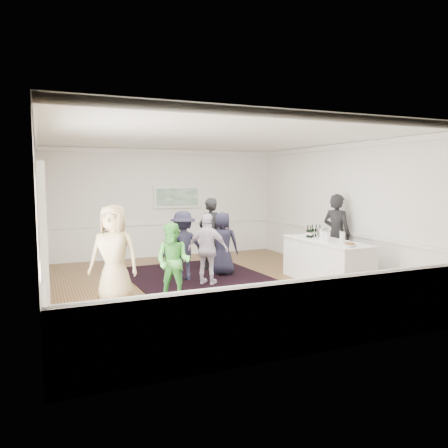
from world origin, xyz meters
name	(u,v)px	position (x,y,z in m)	size (l,w,h in m)	color
floor	(214,286)	(0.00, 0.00, 0.00)	(8.00, 8.00, 0.00)	brown
ceiling	(213,138)	(0.00, 0.00, 3.20)	(7.00, 8.00, 0.02)	white
wall_left	(37,219)	(-3.50, 0.00, 1.60)	(0.02, 8.00, 3.20)	white
wall_right	(345,209)	(3.50, 0.00, 1.60)	(0.02, 8.00, 3.20)	white
wall_back	(164,203)	(0.00, 4.00, 1.60)	(7.00, 0.02, 3.20)	white
wall_front	(326,235)	(0.00, -4.00, 1.60)	(7.00, 0.02, 3.20)	white
wainscoting	(214,263)	(0.00, 0.00, 0.50)	(7.00, 8.00, 1.00)	white
mirror	(39,204)	(-3.45, 1.30, 1.80)	(0.05, 1.25, 1.85)	gold
doorway	(42,242)	(-3.45, -1.90, 1.42)	(0.10, 1.78, 2.56)	white
landscape_painting	(177,197)	(0.40, 3.95, 1.78)	(1.44, 0.06, 0.66)	white
area_rug	(200,278)	(-0.04, 0.74, 0.01)	(3.07, 4.03, 0.02)	black
serving_table	(326,261)	(2.43, -0.74, 0.48)	(0.90, 2.37, 0.96)	white
bartender	(336,234)	(3.20, -0.08, 0.99)	(0.72, 0.47, 1.97)	black
guest_tan	(114,255)	(-2.23, -0.65, 0.94)	(0.92, 0.60, 1.88)	tan
guest_green	(173,261)	(-1.12, -0.69, 0.75)	(0.73, 0.57, 1.49)	#55CF53
guest_lilac	(208,249)	(-0.07, 0.15, 0.79)	(0.93, 0.39, 1.58)	silver
guest_dark_a	(183,246)	(-0.47, 0.72, 0.80)	(1.04, 0.60, 1.60)	black
guest_dark_b	(210,234)	(0.56, 1.67, 0.92)	(0.67, 0.44, 1.84)	black
guest_navy	(223,244)	(0.59, 0.91, 0.77)	(0.75, 0.49, 1.54)	black
wine_bottles	(314,231)	(2.47, -0.20, 1.12)	(0.39, 0.25, 0.31)	black
juice_pitchers	(331,236)	(2.39, -0.95, 1.08)	(0.45, 0.35, 0.24)	#5EAE3E
ice_bucket	(322,234)	(2.46, -0.51, 1.08)	(0.26, 0.26, 0.24)	silver
nut_bowl	(350,245)	(2.31, -1.65, 1.00)	(0.27, 0.27, 0.07)	white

